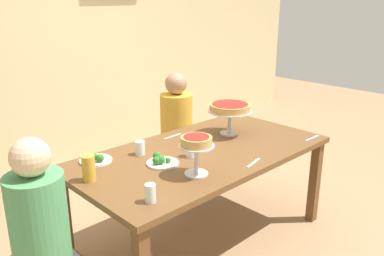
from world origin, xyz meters
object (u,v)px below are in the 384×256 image
Objects in this scene: cutlery_knife_near at (172,136)px; salad_plate_far_diner at (161,161)px; water_glass_clear_far at (140,148)px; personal_pizza_stand at (196,146)px; beer_glass_amber_tall at (89,168)px; salad_plate_near_diner at (96,159)px; diner_far_right at (177,141)px; deep_dish_pizza_stand at (230,109)px; water_glass_clear_near at (150,193)px; cutlery_fork_far at (253,163)px; water_glass_clear_spare at (191,150)px; cutlery_fork_near at (312,138)px; diner_head_west at (43,254)px; dining_table at (202,161)px.

salad_plate_far_diner is at bearing 38.19° from cutlery_knife_near.
salad_plate_far_diner is 0.24m from water_glass_clear_far.
personal_pizza_stand reaches higher than beer_glass_amber_tall.
personal_pizza_stand is 0.72m from salad_plate_near_diner.
salad_plate_far_diner is (0.29, -0.34, 0.01)m from salad_plate_near_diner.
beer_glass_amber_tall is at bearing -63.04° from diner_far_right.
deep_dish_pizza_stand and personal_pizza_stand have the same top height.
deep_dish_pizza_stand is 0.83m from personal_pizza_stand.
beer_glass_amber_tall reaches higher than water_glass_clear_near.
beer_glass_amber_tall is at bearing 138.28° from cutlery_fork_far.
diner_far_right is 1.26m from cutlery_fork_far.
water_glass_clear_far is (0.37, 0.59, -0.00)m from water_glass_clear_near.
beer_glass_amber_tall is 1.56× the size of water_glass_clear_spare.
deep_dish_pizza_stand is at bearing 6.80° from salad_plate_far_diner.
salad_plate_far_diner is at bearing -49.37° from salad_plate_near_diner.
water_glass_clear_near is 0.58× the size of cutlery_fork_far.
water_glass_clear_near reaches higher than cutlery_fork_far.
deep_dish_pizza_stand is at bearing 127.81° from cutlery_fork_near.
diner_head_west is at bearing -162.11° from water_glass_clear_far.
diner_far_right is at bearing 59.87° from dining_table.
water_glass_clear_spare is 0.44m from cutlery_fork_far.
water_glass_clear_near is at bearing -169.54° from personal_pizza_stand.
personal_pizza_stand is 1.41× the size of cutlery_fork_near.
beer_glass_amber_tall is at bearing 163.01° from cutlery_fork_near.
cutlery_knife_near and cutlery_fork_far have the same top height.
diner_head_west is at bearing -178.66° from dining_table.
water_glass_clear_near is (-0.08, -0.69, 0.03)m from salad_plate_near_diner.
deep_dish_pizza_stand reaches higher than cutlery_fork_far.
personal_pizza_stand is 0.76m from cutlery_knife_near.
salad_plate_far_diner reaches higher than salad_plate_near_diner.
personal_pizza_stand is 0.33m from salad_plate_far_diner.
salad_plate_far_diner is at bearing -13.15° from beer_glass_amber_tall.
diner_far_right reaches higher than water_glass_clear_spare.
cutlery_fork_near is (0.39, -0.52, -0.21)m from deep_dish_pizza_stand.
salad_plate_far_diner is (-0.06, 0.28, -0.17)m from personal_pizza_stand.
water_glass_clear_far is (-0.05, 0.51, -0.14)m from personal_pizza_stand.
cutlery_fork_near is (1.47, -0.76, -0.02)m from salad_plate_near_diner.
personal_pizza_stand is 1.16× the size of salad_plate_near_diner.
water_glass_clear_spare is at bearing 27.75° from water_glass_clear_near.
diner_head_west is (-1.23, -0.03, -0.17)m from dining_table.
water_glass_clear_spare is (0.18, 0.24, -0.14)m from personal_pizza_stand.
beer_glass_amber_tall is at bearing 168.31° from water_glass_clear_spare.
water_glass_clear_spare is at bearing -49.75° from water_glass_clear_far.
water_glass_clear_spare is at bearing 0.35° from diner_head_west.
salad_plate_near_diner is at bearing 153.60° from cutlery_fork_near.
personal_pizza_stand is 1.15m from cutlery_fork_near.
water_glass_clear_near is (0.49, -0.31, 0.30)m from diner_head_west.
cutlery_fork_near is (1.13, -0.15, -0.19)m from personal_pizza_stand.
water_glass_clear_near is (-1.19, -1.12, 0.30)m from diner_far_right.
diner_far_right reaches higher than personal_pizza_stand.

